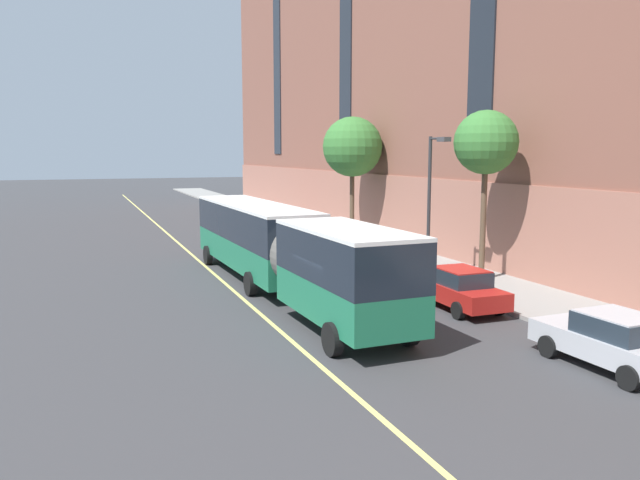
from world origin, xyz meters
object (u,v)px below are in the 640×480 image
(parked_car_champagne_5, at_px, (269,222))
(fire_hydrant, at_px, (583,321))
(parked_car_red_3, at_px, (249,214))
(parked_car_darkgray_7, at_px, (376,259))
(street_tree_mid_block, at_px, (486,144))
(street_tree_far_uptown, at_px, (352,147))
(parked_car_red_0, at_px, (458,288))
(parked_car_silver_6, at_px, (613,341))
(parked_car_navy_4, at_px, (301,232))
(street_lamp, at_px, (432,191))
(city_bus, at_px, (279,245))

(parked_car_champagne_5, relative_size, fire_hydrant, 6.07)
(parked_car_red_3, height_order, parked_car_darkgray_7, same)
(street_tree_mid_block, height_order, street_tree_far_uptown, street_tree_far_uptown)
(parked_car_red_0, distance_m, street_tree_far_uptown, 18.92)
(parked_car_red_0, height_order, street_tree_far_uptown, street_tree_far_uptown)
(fire_hydrant, bearing_deg, parked_car_silver_6, -120.22)
(parked_car_red_0, height_order, parked_car_navy_4, same)
(street_tree_mid_block, bearing_deg, fire_hydrant, -103.45)
(street_tree_mid_block, distance_m, street_tree_far_uptown, 14.19)
(parked_car_navy_4, xyz_separation_m, parked_car_darkgray_7, (0.03, -10.68, 0.00))
(parked_car_red_3, bearing_deg, street_tree_far_uptown, -74.93)
(parked_car_red_0, relative_size, fire_hydrant, 6.34)
(parked_car_darkgray_7, xyz_separation_m, street_lamp, (1.72, -2.10, 3.33))
(parked_car_navy_4, height_order, fire_hydrant, parked_car_navy_4)
(street_tree_far_uptown, height_order, fire_hydrant, street_tree_far_uptown)
(city_bus, bearing_deg, parked_car_navy_4, 66.65)
(parked_car_silver_6, distance_m, parked_car_darkgray_7, 14.21)
(parked_car_champagne_5, bearing_deg, street_tree_mid_block, -79.85)
(city_bus, distance_m, fire_hydrant, 11.94)
(street_tree_far_uptown, distance_m, fire_hydrant, 23.06)
(fire_hydrant, bearing_deg, street_tree_mid_block, 76.55)
(parked_car_champagne_5, distance_m, street_lamp, 19.83)
(parked_car_champagne_5, bearing_deg, parked_car_silver_6, -89.57)
(parked_car_darkgray_7, bearing_deg, street_tree_mid_block, -44.21)
(street_tree_far_uptown, bearing_deg, street_tree_mid_block, -90.00)
(parked_car_champagne_5, relative_size, street_tree_far_uptown, 0.55)
(parked_car_darkgray_7, relative_size, fire_hydrant, 6.49)
(parked_car_navy_4, relative_size, parked_car_silver_6, 0.96)
(city_bus, height_order, parked_car_silver_6, city_bus)
(parked_car_navy_4, relative_size, fire_hydrant, 5.95)
(parked_car_red_3, xyz_separation_m, street_tree_mid_block, (3.50, -27.20, 5.44))
(parked_car_navy_4, height_order, parked_car_silver_6, same)
(parked_car_red_0, bearing_deg, parked_car_silver_6, -88.80)
(parked_car_navy_4, distance_m, street_tree_mid_block, 15.57)
(city_bus, bearing_deg, street_lamp, 0.09)
(parked_car_navy_4, relative_size, parked_car_darkgray_7, 0.92)
(street_tree_far_uptown, height_order, street_lamp, street_tree_far_uptown)
(parked_car_navy_4, height_order, parked_car_darkgray_7, same)
(parked_car_darkgray_7, height_order, street_tree_far_uptown, street_tree_far_uptown)
(city_bus, bearing_deg, street_tree_mid_block, -8.40)
(parked_car_red_3, distance_m, fire_hydrant, 35.32)
(street_lamp, xyz_separation_m, fire_hydrant, (-0.10, -9.43, -3.62))
(parked_car_red_0, bearing_deg, city_bus, 138.00)
(parked_car_champagne_5, distance_m, fire_hydrant, 28.95)
(parked_car_red_3, relative_size, street_tree_mid_block, 0.60)
(city_bus, height_order, fire_hydrant, city_bus)
(parked_car_red_0, distance_m, street_tree_mid_block, 7.46)
(city_bus, xyz_separation_m, fire_hydrant, (7.17, -9.42, -1.54))
(parked_car_red_3, xyz_separation_m, parked_car_silver_6, (0.02, -37.95, -0.00))
(parked_car_red_0, relative_size, street_tree_mid_block, 0.61)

